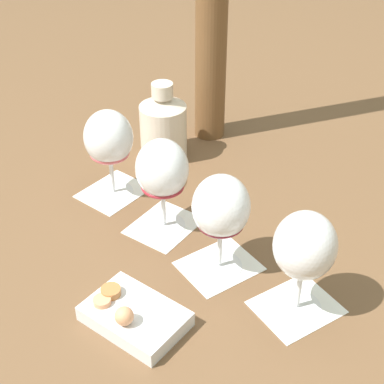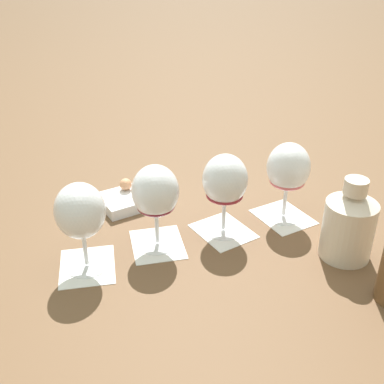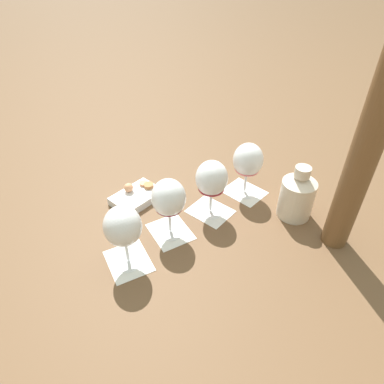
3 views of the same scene
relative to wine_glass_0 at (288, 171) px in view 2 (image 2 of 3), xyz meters
The scene contains 11 objects.
ground_plane 0.23m from the wine_glass_0, 39.92° to the right, with size 8.00×8.00×0.00m, color brown.
tasting_card_0 0.11m from the wine_glass_0, ahead, with size 0.14×0.15×0.00m.
tasting_card_1 0.18m from the wine_glass_0, 40.80° to the right, with size 0.14×0.15×0.00m.
tasting_card_2 0.29m from the wine_glass_0, 42.21° to the right, with size 0.15×0.15×0.00m.
tasting_card_3 0.43m from the wine_glass_0, 39.51° to the right, with size 0.15×0.15×0.00m.
wine_glass_0 is the anchor object (origin of this frame).
wine_glass_1 0.14m from the wine_glass_0, 40.80° to the right, with size 0.09×0.09×0.16m.
wine_glass_2 0.27m from the wine_glass_0, 42.21° to the right, with size 0.09×0.09×0.16m.
wine_glass_3 0.41m from the wine_glass_0, 39.51° to the right, with size 0.09×0.09×0.16m.
ceramic_vase 0.16m from the wine_glass_0, 61.00° to the left, with size 0.09×0.09×0.16m.
snack_dish 0.34m from the wine_glass_0, 73.84° to the right, with size 0.17×0.15×0.05m.
Camera 2 is at (0.69, 0.34, 0.53)m, focal length 45.00 mm.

